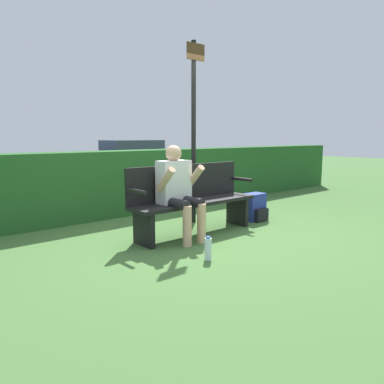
{
  "coord_description": "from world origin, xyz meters",
  "views": [
    {
      "loc": [
        -3.31,
        -3.72,
        1.33
      ],
      "look_at": [
        -0.15,
        -0.1,
        0.61
      ],
      "focal_mm": 35.0,
      "sensor_mm": 36.0,
      "label": 1
    }
  ],
  "objects_px": {
    "park_bench": "(192,198)",
    "water_bottle": "(208,249)",
    "backpack": "(255,208)",
    "parked_car": "(132,155)",
    "person_seated": "(178,187)",
    "signpost": "(194,124)"
  },
  "relations": [
    {
      "from": "person_seated",
      "to": "water_bottle",
      "type": "relative_size",
      "value": 4.62
    },
    {
      "from": "person_seated",
      "to": "backpack",
      "type": "xyz_separation_m",
      "value": [
        1.61,
        0.06,
        -0.48
      ]
    },
    {
      "from": "park_bench",
      "to": "backpack",
      "type": "bearing_deg",
      "value": -2.4
    },
    {
      "from": "water_bottle",
      "to": "park_bench",
      "type": "bearing_deg",
      "value": 57.49
    },
    {
      "from": "parked_car",
      "to": "backpack",
      "type": "bearing_deg",
      "value": -112.45
    },
    {
      "from": "water_bottle",
      "to": "backpack",
      "type": "bearing_deg",
      "value": 25.85
    },
    {
      "from": "backpack",
      "to": "person_seated",
      "type": "bearing_deg",
      "value": -177.7
    },
    {
      "from": "parked_car",
      "to": "water_bottle",
      "type": "bearing_deg",
      "value": -119.67
    },
    {
      "from": "water_bottle",
      "to": "signpost",
      "type": "xyz_separation_m",
      "value": [
        1.08,
        1.46,
        1.38
      ]
    },
    {
      "from": "person_seated",
      "to": "parked_car",
      "type": "xyz_separation_m",
      "value": [
        5.13,
        9.26,
        -0.11
      ]
    },
    {
      "from": "park_bench",
      "to": "parked_car",
      "type": "distance_m",
      "value": 10.33
    },
    {
      "from": "water_bottle",
      "to": "signpost",
      "type": "bearing_deg",
      "value": 53.51
    },
    {
      "from": "park_bench",
      "to": "parked_car",
      "type": "relative_size",
      "value": 0.42
    },
    {
      "from": "park_bench",
      "to": "signpost",
      "type": "bearing_deg",
      "value": 46.62
    },
    {
      "from": "person_seated",
      "to": "backpack",
      "type": "height_order",
      "value": "person_seated"
    },
    {
      "from": "person_seated",
      "to": "backpack",
      "type": "distance_m",
      "value": 1.68
    },
    {
      "from": "person_seated",
      "to": "parked_car",
      "type": "distance_m",
      "value": 10.59
    },
    {
      "from": "park_bench",
      "to": "water_bottle",
      "type": "distance_m",
      "value": 1.21
    },
    {
      "from": "person_seated",
      "to": "signpost",
      "type": "bearing_deg",
      "value": 37.16
    },
    {
      "from": "person_seated",
      "to": "parked_car",
      "type": "bearing_deg",
      "value": 61.02
    },
    {
      "from": "backpack",
      "to": "parked_car",
      "type": "relative_size",
      "value": 0.09
    },
    {
      "from": "backpack",
      "to": "signpost",
      "type": "bearing_deg",
      "value": 146.7
    }
  ]
}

